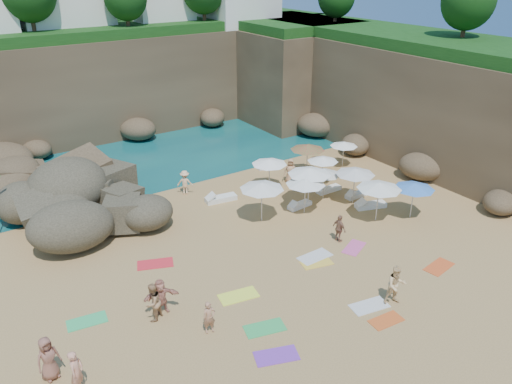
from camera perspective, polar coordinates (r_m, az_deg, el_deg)
ground at (r=25.54m, az=0.04°, el=-7.53°), size 120.00×120.00×0.00m
seawater at (r=51.19m, az=-19.29°, el=8.16°), size 120.00×120.00×0.00m
cliff_back at (r=46.10m, az=-15.82°, el=12.01°), size 44.00×8.00×8.00m
cliff_right at (r=41.52m, az=16.08°, el=10.58°), size 8.00×30.00×8.00m
cliff_corner at (r=48.65m, az=3.57°, el=13.54°), size 10.00×12.00×8.00m
rock_outcrop at (r=30.42m, az=-18.58°, el=-3.23°), size 8.15×6.25×3.17m
parasol_0 at (r=31.94m, az=1.55°, el=3.49°), size 2.30×2.30×2.17m
parasol_1 at (r=33.24m, az=7.64°, el=3.76°), size 2.05×2.05×1.93m
parasol_2 at (r=36.40m, az=10.02°, el=5.41°), size 1.97×1.97×1.87m
parasol_3 at (r=29.91m, az=6.13°, el=2.37°), size 2.62×2.62×2.48m
parasol_4 at (r=30.77m, az=11.28°, el=2.32°), size 2.42×2.42×2.29m
parasol_5 at (r=27.99m, az=0.67°, el=0.71°), size 2.54×2.54×2.40m
parasol_6 at (r=34.42m, az=5.92°, el=5.11°), size 2.37×2.37×2.24m
parasol_7 at (r=29.10m, az=5.69°, el=1.19°), size 2.33×2.33×2.21m
parasol_8 at (r=31.17m, az=7.83°, el=2.26°), size 2.05×2.05×1.94m
parasol_10 at (r=29.84m, az=17.66°, el=0.66°), size 2.32×2.32×2.19m
parasol_11 at (r=28.86m, az=13.92°, el=0.71°), size 2.54×2.54×2.40m
lounger_0 at (r=36.23m, az=1.46°, el=3.04°), size 1.87×0.80×0.28m
lounger_1 at (r=31.26m, az=-4.03°, el=-0.76°), size 2.05×0.94×0.31m
lounger_2 at (r=32.81m, az=8.30°, el=0.30°), size 1.75×0.60×0.27m
lounger_3 at (r=30.55m, az=5.02°, el=-1.51°), size 1.64×0.67×0.25m
lounger_4 at (r=31.17m, az=12.96°, el=-1.48°), size 2.00×1.22×0.30m
lounger_5 at (r=32.39m, az=11.44°, el=-0.31°), size 1.64×0.57×0.25m
towel_2 at (r=22.30m, az=14.65°, el=-14.02°), size 1.53×0.87×0.03m
towel_3 at (r=21.26m, az=1.00°, el=-15.28°), size 1.84×1.24×0.03m
towel_4 at (r=22.95m, az=-2.02°, el=-11.77°), size 1.89×1.18×0.03m
towel_5 at (r=25.78m, az=6.74°, el=-7.35°), size 1.80×0.93×0.03m
towel_6 at (r=20.09m, az=2.34°, el=-18.20°), size 1.87×1.36×0.03m
towel_7 at (r=25.55m, az=-11.44°, el=-8.05°), size 1.96×1.47×0.03m
towel_9 at (r=26.85m, az=11.14°, el=-6.25°), size 1.78×1.39×0.03m
towel_10 at (r=26.43m, az=20.18°, el=-8.02°), size 1.76×1.07×0.03m
towel_11 at (r=22.71m, az=-18.76°, el=-13.81°), size 1.72×1.03×0.03m
towel_12 at (r=25.30m, az=6.95°, el=-8.06°), size 1.71×1.14×0.03m
towel_13 at (r=22.91m, az=12.82°, el=-12.58°), size 1.82×1.15×0.03m
person_stand_0 at (r=19.29m, az=-19.81°, el=-18.79°), size 0.73×0.76×1.76m
person_stand_1 at (r=21.60m, az=-11.71°, el=-12.24°), size 1.07×1.01×1.74m
person_stand_2 at (r=32.14m, az=-8.11°, el=1.08°), size 1.10×0.96×1.62m
person_stand_3 at (r=26.91m, az=9.50°, el=-4.14°), size 0.38×0.91×1.55m
person_stand_4 at (r=33.49m, az=3.94°, el=2.42°), size 0.95×0.89×1.73m
person_stand_5 at (r=28.00m, az=-21.45°, el=-4.53°), size 1.42×0.54×1.50m
person_lie_2 at (r=20.53m, az=-22.34°, el=-18.58°), size 1.30×1.93×0.47m
person_lie_3 at (r=22.30m, az=-10.69°, el=-12.90°), size 1.79×1.89×0.43m
person_lie_4 at (r=21.07m, az=-5.31°, el=-15.28°), size 0.76×1.49×0.34m
person_lie_5 at (r=23.15m, az=15.53°, el=-11.44°), size 1.57×2.05×0.70m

